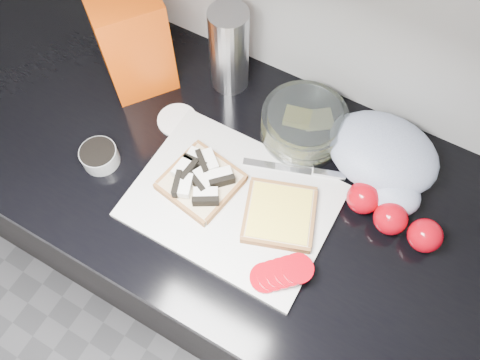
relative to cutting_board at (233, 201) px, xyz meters
The scene contains 14 objects.
base_cabinet 0.48m from the cutting_board, 94.19° to the left, with size 3.50×0.60×0.86m, color black.
countertop 0.07m from the cutting_board, 94.19° to the left, with size 3.50×0.64×0.04m, color black.
cutting_board is the anchor object (origin of this frame).
bread_left 0.08m from the cutting_board, behind, with size 0.17×0.17×0.05m.
bread_right 0.10m from the cutting_board, ahead, with size 0.18×0.18×0.02m.
tomato_slices 0.18m from the cutting_board, 30.05° to the right, with size 0.12×0.11×0.03m.
knife 0.17m from the cutting_board, 52.55° to the left, with size 0.21×0.09×0.01m.
seed_tub 0.30m from the cutting_board, 169.73° to the right, with size 0.08×0.08×0.04m.
tub_lid 0.24m from the cutting_board, 151.39° to the left, with size 0.09×0.09×0.01m, color white.
glass_bowl 0.23m from the cutting_board, 77.25° to the left, with size 0.18×0.18×0.08m.
bread_bag 0.42m from the cutting_board, 152.68° to the left, with size 0.15×0.14×0.24m, color #CD4203.
steel_canister 0.33m from the cutting_board, 121.12° to the left, with size 0.09×0.09×0.21m, color #ABABB0.
grocery_bag 0.32m from the cutting_board, 43.41° to the left, with size 0.24×0.22×0.10m.
whole_tomatoes 0.32m from the cutting_board, 21.02° to the left, with size 0.20×0.08×0.07m.
Camera 1 is at (0.22, 0.79, 1.77)m, focal length 35.00 mm.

